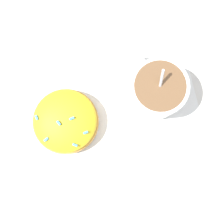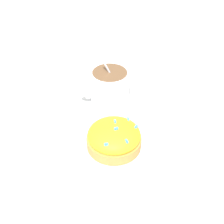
{
  "view_description": "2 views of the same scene",
  "coord_description": "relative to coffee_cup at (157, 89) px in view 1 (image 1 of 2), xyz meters",
  "views": [
    {
      "loc": [
        0.01,
        0.06,
        0.49
      ],
      "look_at": [
        0.0,
        0.01,
        0.04
      ],
      "focal_mm": 50.0,
      "sensor_mm": 36.0,
      "label": 1
    },
    {
      "loc": [
        0.48,
        0.05,
        0.41
      ],
      "look_at": [
        0.02,
        0.0,
        0.04
      ],
      "focal_mm": 50.0,
      "sensor_mm": 36.0,
      "label": 2
    }
  ],
  "objects": [
    {
      "name": "ground_plane",
      "position": [
        0.07,
        0.01,
        -0.04
      ],
      "size": [
        3.0,
        3.0,
        0.0
      ],
      "primitive_type": "plane",
      "color": "silver"
    },
    {
      "name": "paper_napkin",
      "position": [
        0.07,
        0.01,
        -0.04
      ],
      "size": [
        0.29,
        0.28,
        0.0
      ],
      "color": "white",
      "rests_on": "ground_plane"
    },
    {
      "name": "coffee_cup",
      "position": [
        0.0,
        0.0,
        0.0
      ],
      "size": [
        0.08,
        0.11,
        0.1
      ],
      "color": "white",
      "rests_on": "paper_napkin"
    },
    {
      "name": "frosted_pastry",
      "position": [
        0.14,
        0.02,
        -0.02
      ],
      "size": [
        0.1,
        0.1,
        0.05
      ],
      "color": "#D19347",
      "rests_on": "paper_napkin"
    }
  ]
}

